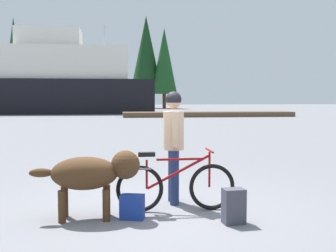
# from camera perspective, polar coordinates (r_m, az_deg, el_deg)

# --- Properties ---
(ground_plane) EXTENTS (160.00, 160.00, 0.00)m
(ground_plane) POSITION_cam_1_polar(r_m,az_deg,el_deg) (6.14, -1.70, -11.65)
(ground_plane) COLOR slate
(bicycle) EXTENTS (1.74, 0.44, 0.89)m
(bicycle) POSITION_cam_1_polar(r_m,az_deg,el_deg) (6.02, 1.01, -8.29)
(bicycle) COLOR black
(bicycle) RESTS_ON ground_plane
(person_cyclist) EXTENTS (0.32, 0.53, 1.75)m
(person_cyclist) POSITION_cam_1_polar(r_m,az_deg,el_deg) (6.37, 0.77, -1.38)
(person_cyclist) COLOR navy
(person_cyclist) RESTS_ON ground_plane
(dog) EXTENTS (1.48, 0.53, 0.93)m
(dog) POSITION_cam_1_polar(r_m,az_deg,el_deg) (5.71, -10.43, -6.46)
(dog) COLOR #472D19
(dog) RESTS_ON ground_plane
(backpack) EXTENTS (0.30, 0.23, 0.46)m
(backpack) POSITION_cam_1_polar(r_m,az_deg,el_deg) (5.55, 9.10, -10.92)
(backpack) COLOR #3F3F4C
(backpack) RESTS_ON ground_plane
(handbag_pannier) EXTENTS (0.36, 0.26, 0.34)m
(handbag_pannier) POSITION_cam_1_polar(r_m,az_deg,el_deg) (5.71, -4.99, -11.12)
(handbag_pannier) COLOR navy
(handbag_pannier) RESTS_ON ground_plane
(dock_pier) EXTENTS (14.21, 2.22, 0.40)m
(dock_pier) POSITION_cam_1_polar(r_m,az_deg,el_deg) (34.40, 5.63, 1.64)
(dock_pier) COLOR brown
(dock_pier) RESTS_ON ground_plane
(ferry_boat) EXTENTS (25.34, 7.39, 8.93)m
(ferry_boat) POSITION_cam_1_polar(r_m,az_deg,el_deg) (43.48, -19.13, 5.84)
(ferry_boat) COLOR black
(ferry_boat) RESTS_ON ground_plane
(sailboat_moored) EXTENTS (8.70, 2.44, 8.46)m
(sailboat_moored) POSITION_cam_1_polar(r_m,az_deg,el_deg) (40.48, -8.70, 2.38)
(sailboat_moored) COLOR navy
(sailboat_moored) RESTS_ON ground_plane
(pine_tree_far_left) EXTENTS (2.85, 2.85, 12.05)m
(pine_tree_far_left) POSITION_cam_1_polar(r_m,az_deg,el_deg) (58.40, -20.57, 9.17)
(pine_tree_far_left) COLOR #4C331E
(pine_tree_far_left) RESTS_ON ground_plane
(pine_tree_center) EXTENTS (4.10, 4.10, 13.18)m
(pine_tree_center) POSITION_cam_1_polar(r_m,az_deg,el_deg) (59.84, -3.05, 10.47)
(pine_tree_center) COLOR #4C331E
(pine_tree_center) RESTS_ON ground_plane
(pine_tree_far_right) EXTENTS (3.66, 3.66, 11.29)m
(pine_tree_far_right) POSITION_cam_1_polar(r_m,az_deg,el_deg) (58.65, -0.53, 8.98)
(pine_tree_far_right) COLOR #4C331E
(pine_tree_far_right) RESTS_ON ground_plane
(pine_tree_mid_back) EXTENTS (4.11, 4.11, 11.95)m
(pine_tree_mid_back) POSITION_cam_1_polar(r_m,az_deg,el_deg) (63.87, -14.76, 9.35)
(pine_tree_mid_back) COLOR #4C331E
(pine_tree_mid_back) RESTS_ON ground_plane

